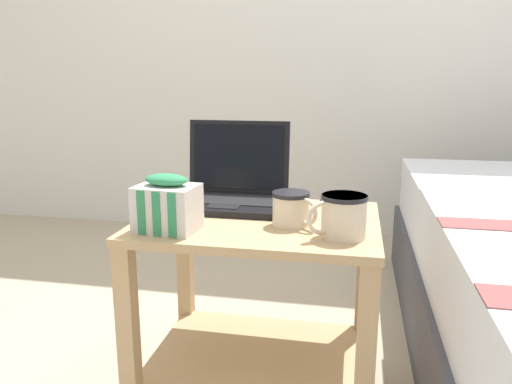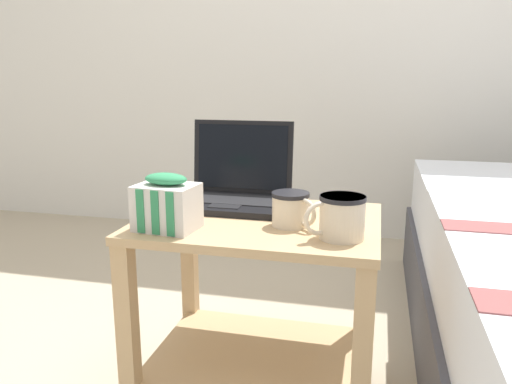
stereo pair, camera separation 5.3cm
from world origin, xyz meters
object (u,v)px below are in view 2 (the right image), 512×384
mug_front_left (291,207)px  mug_front_right (341,215)px  snack_bag (167,204)px  cell_phone (341,208)px  laptop (235,188)px

mug_front_left → mug_front_right: size_ratio=0.87×
mug_front_right → snack_bag: snack_bag is taller
mug_front_right → snack_bag: (-0.42, -0.03, 0.01)m
mug_front_left → cell_phone: mug_front_left is taller
cell_phone → mug_front_right: bearing=-86.1°
laptop → mug_front_right: size_ratio=2.26×
laptop → mug_front_left: (0.20, -0.18, 0.00)m
mug_front_left → snack_bag: (-0.29, -0.10, 0.01)m
mug_front_left → snack_bag: snack_bag is taller
laptop → cell_phone: 0.31m
laptop → mug_front_left: size_ratio=2.58×
snack_bag → cell_phone: bearing=35.9°
snack_bag → cell_phone: 0.50m
mug_front_right → cell_phone: bearing=93.9°
mug_front_right → snack_bag: 0.42m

